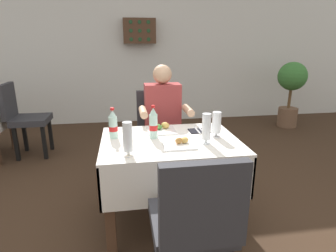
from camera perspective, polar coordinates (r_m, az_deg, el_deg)
ground_plane at (r=2.37m, az=0.19°, el=-21.59°), size 11.00×11.00×0.00m
back_wall at (r=5.31m, az=-6.07°, el=16.83°), size 11.00×0.12×2.96m
main_dining_table at (r=2.25m, az=0.40°, el=-7.08°), size 1.06×0.80×0.74m
chair_far_diner_seat at (r=2.98m, az=-2.08°, el=-1.12°), size 0.44×0.50×0.97m
chair_near_camera_side at (r=1.58m, az=5.37°, el=-18.90°), size 0.44×0.50×0.97m
seated_diner_far at (r=2.84m, az=-0.96°, el=1.26°), size 0.50×0.46×1.26m
plate_near_camera at (r=2.06m, az=2.42°, el=-3.55°), size 0.23×0.23×0.06m
plate_far_diner at (r=2.39m, az=-1.41°, el=-0.56°), size 0.24×0.24×0.07m
beer_glass_left at (r=2.24m, az=9.88°, el=0.46°), size 0.07×0.07×0.21m
beer_glass_middle at (r=1.86m, az=-8.22°, el=-2.68°), size 0.07×0.07×0.23m
beer_glass_right at (r=2.08m, az=7.83°, el=-0.58°), size 0.07×0.07×0.23m
cola_bottle_primary at (r=2.23m, az=-11.14°, el=0.20°), size 0.07×0.07×0.25m
cola_bottle_secondary at (r=2.18m, az=-3.00°, el=0.43°), size 0.07×0.07×0.26m
napkin_cutlery_set at (r=2.39m, az=6.37°, el=-0.96°), size 0.17×0.19×0.01m
background_chair_right at (r=4.09m, az=-27.44°, el=1.93°), size 0.50×0.44×0.97m
potted_plant_corner at (r=5.37m, az=23.84°, el=7.38°), size 0.49×0.49×1.14m
wall_bottle_rack at (r=5.15m, az=-5.86°, el=18.74°), size 0.56×0.21×0.42m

